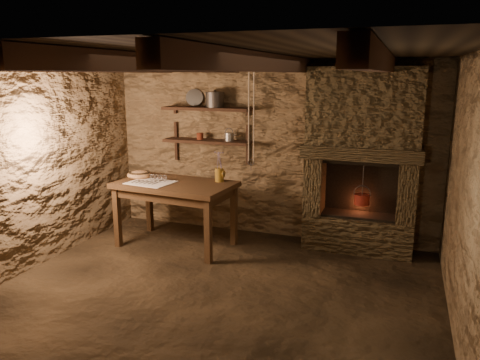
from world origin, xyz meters
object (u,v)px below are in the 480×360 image
(red_pot, at_px, (362,199))
(stoneware_jug, at_px, (219,168))
(wooden_bowl, at_px, (139,175))
(iron_stockpot, at_px, (215,100))
(work_table, at_px, (176,212))

(red_pot, bearing_deg, stoneware_jug, -169.30)
(stoneware_jug, relative_size, wooden_bowl, 1.23)
(wooden_bowl, distance_m, red_pot, 2.92)
(wooden_bowl, distance_m, iron_stockpot, 1.43)
(wooden_bowl, relative_size, iron_stockpot, 1.30)
(work_table, height_order, iron_stockpot, iron_stockpot)
(stoneware_jug, height_order, red_pot, stoneware_jug)
(iron_stockpot, bearing_deg, red_pot, -3.41)
(red_pot, bearing_deg, work_table, -165.75)
(work_table, bearing_deg, wooden_bowl, 175.98)
(work_table, height_order, red_pot, red_pot)
(wooden_bowl, height_order, iron_stockpot, iron_stockpot)
(work_table, distance_m, stoneware_jug, 0.81)
(iron_stockpot, relative_size, red_pot, 0.46)
(work_table, xyz_separation_m, red_pot, (2.30, 0.58, 0.24))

